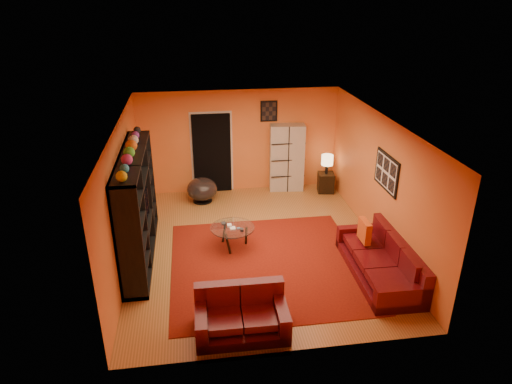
{
  "coord_description": "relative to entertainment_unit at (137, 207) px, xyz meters",
  "views": [
    {
      "loc": [
        -1.17,
        -7.98,
        4.79
      ],
      "look_at": [
        0.01,
        0.1,
        1.17
      ],
      "focal_mm": 32.0,
      "sensor_mm": 36.0,
      "label": 1
    }
  ],
  "objects": [
    {
      "name": "wall_art_back",
      "position": [
        3.02,
        2.98,
        1.0
      ],
      "size": [
        0.42,
        0.03,
        0.52
      ],
      "primitive_type": "cube",
      "color": "black",
      "rests_on": "wall_back"
    },
    {
      "name": "loveseat",
      "position": [
        1.68,
        -2.42,
        -0.76
      ],
      "size": [
        1.4,
        0.85,
        0.85
      ],
      "rotation": [
        0.0,
        0.0,
        1.56
      ],
      "color": "#49090F",
      "rests_on": "rug"
    },
    {
      "name": "sofa",
      "position": [
        4.41,
        -1.34,
        -0.77
      ],
      "size": [
        0.97,
        2.27,
        0.85
      ],
      "rotation": [
        0.0,
        0.0,
        -0.02
      ],
      "color": "#49090F",
      "rests_on": "rug"
    },
    {
      "name": "rug",
      "position": [
        2.38,
        -0.7,
        -1.04
      ],
      "size": [
        3.6,
        3.6,
        0.01
      ],
      "primitive_type": "cube",
      "color": "#60120B",
      "rests_on": "floor"
    },
    {
      "name": "wall_right",
      "position": [
        4.78,
        0.0,
        0.25
      ],
      "size": [
        0.0,
        6.0,
        6.0
      ],
      "primitive_type": "plane",
      "rotation": [
        1.57,
        0.0,
        -1.57
      ],
      "color": "orange",
      "rests_on": "floor"
    },
    {
      "name": "ceiling",
      "position": [
        2.27,
        0.0,
        1.55
      ],
      "size": [
        6.0,
        6.0,
        0.0
      ],
      "primitive_type": "plane",
      "rotation": [
        3.14,
        0.0,
        0.0
      ],
      "color": "white",
      "rests_on": "wall_back"
    },
    {
      "name": "wall_back",
      "position": [
        2.27,
        3.0,
        0.25
      ],
      "size": [
        6.0,
        0.0,
        6.0
      ],
      "primitive_type": "plane",
      "rotation": [
        1.57,
        0.0,
        0.0
      ],
      "color": "orange",
      "rests_on": "floor"
    },
    {
      "name": "wall_left",
      "position": [
        -0.23,
        0.0,
        0.25
      ],
      "size": [
        0.0,
        6.0,
        6.0
      ],
      "primitive_type": "plane",
      "rotation": [
        1.57,
        0.0,
        1.57
      ],
      "color": "orange",
      "rests_on": "floor"
    },
    {
      "name": "wall_art_right",
      "position": [
        4.75,
        -0.3,
        0.55
      ],
      "size": [
        0.03,
        1.0,
        0.7
      ],
      "primitive_type": "cube",
      "color": "black",
      "rests_on": "wall_right"
    },
    {
      "name": "coffee_table",
      "position": [
        1.8,
        0.04,
        -0.65
      ],
      "size": [
        0.89,
        0.89,
        0.44
      ],
      "rotation": [
        0.0,
        0.0,
        0.08
      ],
      "color": "silver",
      "rests_on": "floor"
    },
    {
      "name": "doorway",
      "position": [
        1.57,
        2.96,
        -0.03
      ],
      "size": [
        0.95,
        0.1,
        2.04
      ],
      "primitive_type": "cube",
      "color": "black",
      "rests_on": "floor"
    },
    {
      "name": "tv",
      "position": [
        0.05,
        -0.02,
        -0.06
      ],
      "size": [
        0.95,
        0.12,
        0.55
      ],
      "primitive_type": "imported",
      "rotation": [
        0.0,
        0.0,
        1.57
      ],
      "color": "black",
      "rests_on": "entertainment_unit"
    },
    {
      "name": "entertainment_unit",
      "position": [
        0.0,
        0.0,
        0.0
      ],
      "size": [
        0.45,
        3.0,
        2.1
      ],
      "primitive_type": "cube",
      "color": "black",
      "rests_on": "floor"
    },
    {
      "name": "throw_pillow",
      "position": [
        4.22,
        -0.79,
        -0.42
      ],
      "size": [
        0.12,
        0.42,
        0.42
      ],
      "primitive_type": "cube",
      "color": "#DA5018",
      "rests_on": "sofa"
    },
    {
      "name": "table_lamp",
      "position": [
        4.45,
        2.49,
        -0.2
      ],
      "size": [
        0.3,
        0.3,
        0.5
      ],
      "color": "black",
      "rests_on": "side_table"
    },
    {
      "name": "side_table",
      "position": [
        4.45,
        2.49,
        -0.8
      ],
      "size": [
        0.46,
        0.46,
        0.5
      ],
      "primitive_type": "cube",
      "rotation": [
        0.0,
        0.0,
        -0.15
      ],
      "color": "black",
      "rests_on": "floor"
    },
    {
      "name": "bowl_chair",
      "position": [
        1.27,
        2.33,
        -0.73
      ],
      "size": [
        0.74,
        0.74,
        0.6
      ],
      "color": "black",
      "rests_on": "floor"
    },
    {
      "name": "wall_front",
      "position": [
        2.27,
        -3.0,
        0.25
      ],
      "size": [
        6.0,
        0.0,
        6.0
      ],
      "primitive_type": "plane",
      "rotation": [
        -1.57,
        0.0,
        0.0
      ],
      "color": "orange",
      "rests_on": "floor"
    },
    {
      "name": "floor",
      "position": [
        2.27,
        0.0,
        -1.05
      ],
      "size": [
        6.0,
        6.0,
        0.0
      ],
      "primitive_type": "plane",
      "color": "#93602D",
      "rests_on": "ground"
    },
    {
      "name": "storage_cabinet",
      "position": [
        3.47,
        2.8,
        -0.18
      ],
      "size": [
        0.9,
        0.47,
        1.74
      ],
      "primitive_type": "cube",
      "rotation": [
        0.0,
        0.0,
        -0.1
      ],
      "color": "#B9B7AB",
      "rests_on": "floor"
    }
  ]
}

